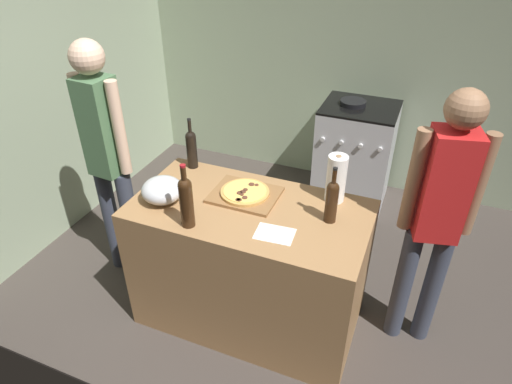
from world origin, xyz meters
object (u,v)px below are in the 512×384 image
(wine_bottle_clear, at_px, (332,200))
(person_in_stripes, at_px, (107,152))
(paper_towel_roll, at_px, (336,179))
(wine_bottle_dark, at_px, (191,147))
(stove, at_px, (354,154))
(pizza, at_px, (245,192))
(person_in_red, at_px, (438,212))
(mixing_bowl, at_px, (162,190))
(wine_bottle_amber, at_px, (186,200))

(wine_bottle_clear, relative_size, person_in_stripes, 0.20)
(paper_towel_roll, relative_size, wine_bottle_dark, 0.85)
(stove, distance_m, person_in_stripes, 2.19)
(pizza, relative_size, paper_towel_roll, 1.00)
(pizza, distance_m, person_in_red, 1.10)
(mixing_bowl, bearing_deg, stove, 65.62)
(wine_bottle_amber, bearing_deg, person_in_red, 22.42)
(pizza, relative_size, person_in_red, 0.18)
(wine_bottle_dark, distance_m, wine_bottle_amber, 0.65)
(pizza, bearing_deg, stove, 76.14)
(paper_towel_roll, relative_size, stove, 0.30)
(wine_bottle_dark, height_order, wine_bottle_amber, wine_bottle_amber)
(mixing_bowl, relative_size, person_in_red, 0.15)
(mixing_bowl, relative_size, wine_bottle_dark, 0.70)
(paper_towel_roll, relative_size, person_in_red, 0.18)
(wine_bottle_clear, distance_m, wine_bottle_amber, 0.79)
(wine_bottle_dark, xyz_separation_m, person_in_red, (1.56, -0.06, -0.06))
(pizza, bearing_deg, wine_bottle_clear, -4.68)
(wine_bottle_dark, relative_size, wine_bottle_amber, 0.91)
(wine_bottle_amber, height_order, stove, wine_bottle_amber)
(wine_bottle_clear, height_order, person_in_stripes, person_in_stripes)
(stove, xyz_separation_m, person_in_stripes, (-1.38, -1.61, 0.54))
(pizza, relative_size, wine_bottle_clear, 0.87)
(pizza, xyz_separation_m, stove, (0.39, 1.59, -0.46))
(wine_bottle_dark, bearing_deg, person_in_stripes, -156.70)
(wine_bottle_clear, relative_size, wine_bottle_amber, 0.89)
(wine_bottle_dark, relative_size, person_in_stripes, 0.20)
(stove, xyz_separation_m, person_in_red, (0.70, -1.45, 0.51))
(mixing_bowl, distance_m, wine_bottle_dark, 0.44)
(wine_bottle_dark, bearing_deg, mixing_bowl, -85.03)
(paper_towel_roll, relative_size, person_in_stripes, 0.17)
(stove, bearing_deg, wine_bottle_clear, -84.93)
(person_in_red, bearing_deg, paper_towel_roll, 176.97)
(paper_towel_roll, bearing_deg, wine_bottle_amber, -141.16)
(paper_towel_roll, bearing_deg, mixing_bowl, -156.92)
(paper_towel_roll, height_order, person_in_red, person_in_red)
(wine_bottle_clear, bearing_deg, wine_bottle_amber, -154.79)
(pizza, bearing_deg, person_in_red, 7.40)
(mixing_bowl, height_order, wine_bottle_amber, wine_bottle_amber)
(pizza, relative_size, wine_bottle_amber, 0.77)
(mixing_bowl, xyz_separation_m, paper_towel_roll, (0.94, 0.40, 0.07))
(paper_towel_roll, distance_m, stove, 1.54)
(mixing_bowl, xyz_separation_m, wine_bottle_dark, (-0.04, 0.43, 0.07))
(pizza, xyz_separation_m, wine_bottle_clear, (0.54, -0.04, 0.11))
(pizza, relative_size, mixing_bowl, 1.21)
(wine_bottle_amber, relative_size, person_in_stripes, 0.22)
(stove, relative_size, person_in_red, 0.58)
(mixing_bowl, relative_size, wine_bottle_clear, 0.72)
(wine_bottle_clear, xyz_separation_m, stove, (-0.15, 1.64, -0.57))
(pizza, height_order, wine_bottle_amber, wine_bottle_amber)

